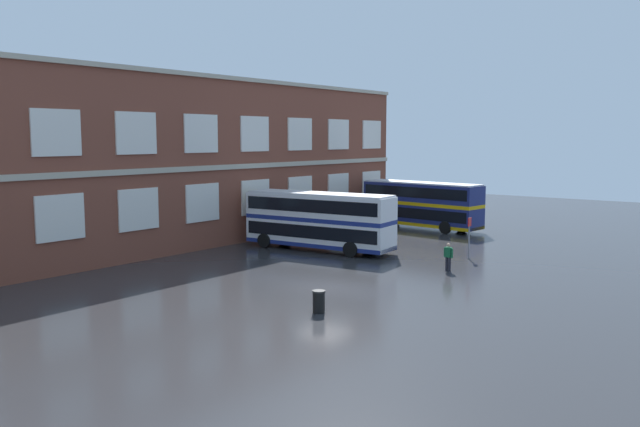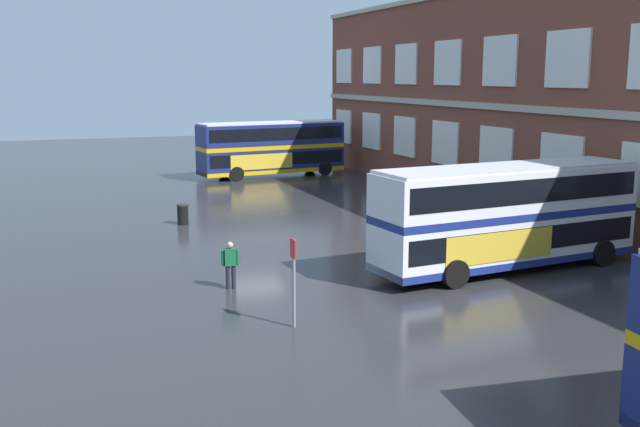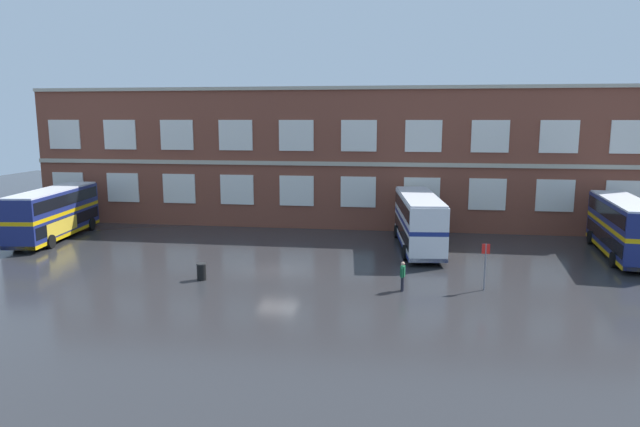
# 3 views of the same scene
# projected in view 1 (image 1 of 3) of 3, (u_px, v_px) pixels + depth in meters

# --- Properties ---
(ground_plane) EXTENTS (120.00, 120.00, 0.00)m
(ground_plane) POSITION_uv_depth(u_px,v_px,m) (296.00, 283.00, 35.73)
(ground_plane) COLOR #2B2B2D
(brick_terminal_building) EXTENTS (54.24, 8.19, 12.37)m
(brick_terminal_building) POSITION_uv_depth(u_px,v_px,m) (134.00, 165.00, 45.80)
(brick_terminal_building) COLOR brown
(brick_terminal_building) RESTS_ON ground
(double_decker_middle) EXTENTS (3.65, 11.20, 4.07)m
(double_decker_middle) POSITION_uv_depth(u_px,v_px,m) (319.00, 220.00, 45.99)
(double_decker_middle) COLOR silver
(double_decker_middle) RESTS_ON ground
(double_decker_far) EXTENTS (3.76, 11.21, 4.07)m
(double_decker_far) POSITION_uv_depth(u_px,v_px,m) (421.00, 204.00, 56.93)
(double_decker_far) COLOR navy
(double_decker_far) RESTS_ON ground
(waiting_passenger) EXTENTS (0.30, 0.64, 1.70)m
(waiting_passenger) POSITION_uv_depth(u_px,v_px,m) (448.00, 256.00, 38.78)
(waiting_passenger) COLOR black
(waiting_passenger) RESTS_ON ground
(bus_stand_flag) EXTENTS (0.44, 0.10, 2.70)m
(bus_stand_flag) POSITION_uv_depth(u_px,v_px,m) (469.00, 234.00, 42.83)
(bus_stand_flag) COLOR slate
(bus_stand_flag) RESTS_ON ground
(station_litter_bin) EXTENTS (0.60, 0.60, 1.03)m
(station_litter_bin) POSITION_uv_depth(u_px,v_px,m) (319.00, 302.00, 29.61)
(station_litter_bin) COLOR black
(station_litter_bin) RESTS_ON ground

